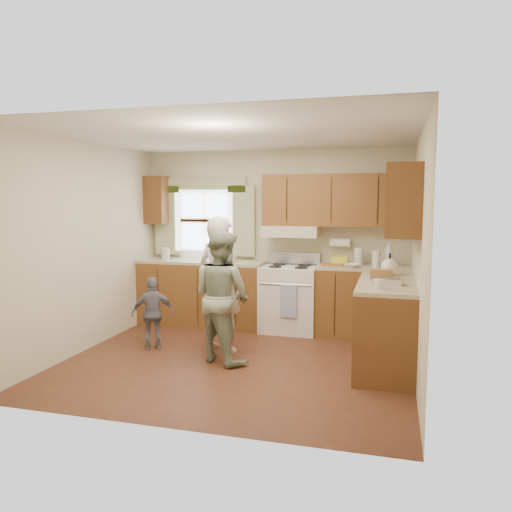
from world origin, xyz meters
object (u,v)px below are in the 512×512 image
(woman_right, at_px, (222,296))
(child, at_px, (153,313))
(stove, at_px, (290,297))
(woman_left, at_px, (220,284))

(woman_right, distance_m, child, 1.02)
(woman_right, bearing_deg, stove, -79.65)
(stove, distance_m, child, 1.91)
(stove, xyz_separation_m, woman_right, (-0.47, -1.47, 0.27))
(woman_left, xyz_separation_m, woman_right, (0.15, -0.35, -0.07))
(stove, height_order, child, stove)
(woman_left, distance_m, woman_right, 0.39)
(stove, bearing_deg, woman_right, -107.83)
(stove, height_order, woman_right, woman_right)
(woman_right, relative_size, child, 1.68)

